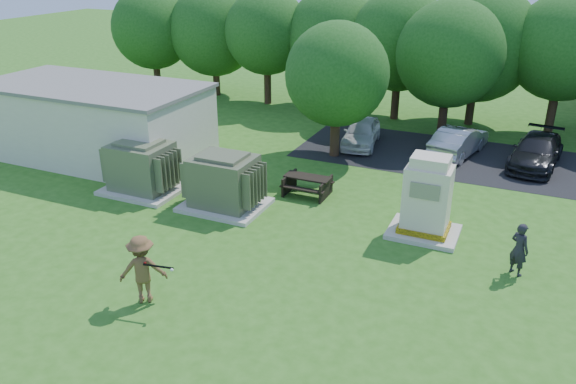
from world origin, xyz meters
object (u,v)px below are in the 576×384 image
at_px(batter, 142,269).
at_px(person_by_generator, 519,249).
at_px(transformer_right, 224,183).
at_px(car_silver_a, 459,141).
at_px(car_dark, 536,151).
at_px(car_white, 361,132).
at_px(picnic_table, 307,183).
at_px(transformer_left, 142,168).
at_px(generator_cabinet, 427,201).

relative_size(batter, person_by_generator, 1.19).
bearing_deg(batter, person_by_generator, 179.68).
xyz_separation_m(transformer_right, car_silver_a, (7.01, 9.40, -0.29)).
distance_m(batter, car_dark, 18.12).
bearing_deg(car_white, car_dark, -4.72).
relative_size(picnic_table, car_dark, 0.39).
height_order(picnic_table, car_silver_a, car_silver_a).
xyz_separation_m(transformer_left, batter, (4.76, -6.16, 0.01)).
relative_size(transformer_right, car_white, 0.78).
height_order(transformer_right, generator_cabinet, generator_cabinet).
height_order(person_by_generator, car_dark, person_by_generator).
bearing_deg(transformer_right, batter, -80.27).
bearing_deg(transformer_left, picnic_table, 20.83).
bearing_deg(generator_cabinet, car_silver_a, 91.31).
bearing_deg(generator_cabinet, picnic_table, 163.23).
bearing_deg(transformer_right, person_by_generator, -3.12).
bearing_deg(car_white, person_by_generator, -58.91).
bearing_deg(person_by_generator, car_dark, -53.57).
bearing_deg(batter, transformer_left, -84.08).
bearing_deg(car_white, generator_cabinet, -67.76).
height_order(transformer_right, person_by_generator, transformer_right).
distance_m(batter, person_by_generator, 10.74).
height_order(transformer_left, car_white, transformer_left).
distance_m(transformer_right, car_dark, 13.98).
height_order(car_white, car_dark, car_dark).
bearing_deg(transformer_left, generator_cabinet, 4.46).
bearing_deg(transformer_left, car_white, 55.27).
relative_size(person_by_generator, car_dark, 0.36).
xyz_separation_m(generator_cabinet, car_dark, (3.15, 8.54, -0.56)).
bearing_deg(transformer_left, transformer_right, 0.00).
xyz_separation_m(picnic_table, car_dark, (7.99, 7.08, 0.19)).
xyz_separation_m(transformer_left, picnic_table, (6.07, 2.31, -0.49)).
bearing_deg(generator_cabinet, car_dark, 69.76).
distance_m(transformer_right, person_by_generator, 10.23).
distance_m(transformer_right, picnic_table, 3.35).
xyz_separation_m(picnic_table, car_white, (0.11, 6.61, 0.18)).
height_order(transformer_left, car_silver_a, transformer_left).
bearing_deg(transformer_right, generator_cabinet, 6.73).
distance_m(transformer_left, transformer_right, 3.70).
xyz_separation_m(picnic_table, person_by_generator, (7.84, -2.87, 0.35)).
bearing_deg(transformer_left, car_dark, 33.74).
bearing_deg(person_by_generator, car_silver_a, -34.93).
distance_m(generator_cabinet, batter, 9.33).
bearing_deg(car_white, picnic_table, -99.10).
bearing_deg(car_silver_a, transformer_right, 66.17).
height_order(generator_cabinet, batter, generator_cabinet).
relative_size(generator_cabinet, car_silver_a, 0.68).
height_order(generator_cabinet, car_white, generator_cabinet).
xyz_separation_m(transformer_right, car_dark, (10.36, 9.39, -0.31)).
relative_size(generator_cabinet, batter, 1.42).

